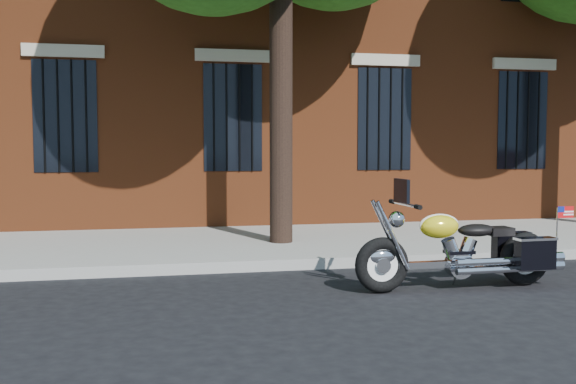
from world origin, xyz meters
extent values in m
plane|color=black|center=(0.00, 0.00, 0.00)|extent=(120.00, 120.00, 0.00)
cube|color=gray|center=(0.00, 1.38, 0.07)|extent=(40.00, 0.16, 0.15)
cube|color=gray|center=(0.00, 3.26, 0.07)|extent=(40.00, 3.60, 0.15)
cube|color=black|center=(0.00, 5.11, 2.20)|extent=(1.10, 0.14, 2.00)
cube|color=#B2A893|center=(0.00, 5.08, 3.35)|extent=(1.40, 0.20, 0.22)
cylinder|color=black|center=(0.00, 5.03, 2.20)|extent=(0.04, 0.04, 2.00)
cylinder|color=black|center=(0.50, 2.90, 2.50)|extent=(0.36, 0.36, 5.00)
torus|color=black|center=(1.05, -0.21, 0.32)|extent=(0.64, 0.16, 0.64)
torus|color=black|center=(2.86, -0.17, 0.32)|extent=(0.64, 0.16, 0.64)
cylinder|color=white|center=(1.05, -0.21, 0.32)|extent=(0.48, 0.07, 0.48)
cylinder|color=white|center=(2.86, -0.17, 0.32)|extent=(0.48, 0.07, 0.48)
ellipsoid|color=white|center=(1.05, -0.21, 0.42)|extent=(0.34, 0.13, 0.18)
ellipsoid|color=yellow|center=(2.86, -0.17, 0.44)|extent=(0.34, 0.14, 0.18)
cube|color=white|center=(1.95, -0.19, 0.30)|extent=(1.43, 0.13, 0.08)
cylinder|color=white|center=(2.00, -0.19, 0.29)|extent=(0.31, 0.18, 0.30)
cylinder|color=white|center=(2.48, -0.35, 0.29)|extent=(1.19, 0.11, 0.09)
ellipsoid|color=yellow|center=(1.75, -0.19, 0.74)|extent=(0.48, 0.28, 0.27)
ellipsoid|color=black|center=(2.22, -0.18, 0.68)|extent=(0.47, 0.28, 0.15)
cube|color=black|center=(2.82, 0.08, 0.43)|extent=(0.46, 0.16, 0.36)
cube|color=black|center=(2.83, -0.42, 0.43)|extent=(0.46, 0.16, 0.36)
cylinder|color=white|center=(1.32, -0.20, 1.01)|extent=(0.05, 0.74, 0.03)
sphere|color=white|center=(1.22, -0.21, 0.84)|extent=(0.19, 0.19, 0.19)
cube|color=black|center=(1.28, -0.20, 1.16)|extent=(0.05, 0.38, 0.27)
cube|color=red|center=(3.19, -0.45, 0.90)|extent=(0.21, 0.02, 0.13)
camera|label=1|loc=(-1.43, -6.99, 1.65)|focal=40.00mm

